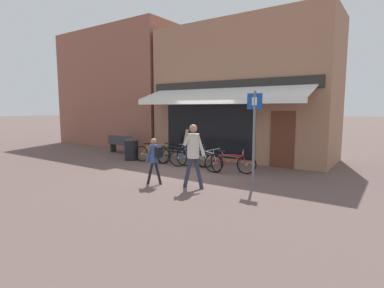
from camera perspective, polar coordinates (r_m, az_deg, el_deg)
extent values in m
plane|color=brown|center=(10.46, -1.41, -5.35)|extent=(160.00, 160.00, 0.00)
cube|color=#9E7056|center=(13.77, 9.55, 9.74)|extent=(7.87, 3.00, 5.85)
cube|color=black|center=(12.87, 3.02, 2.58)|extent=(4.33, 0.04, 2.20)
cube|color=#5B2D1E|center=(11.53, 16.80, 0.79)|extent=(0.90, 0.04, 2.10)
cube|color=#282623|center=(12.42, 6.53, 10.97)|extent=(7.48, 0.06, 0.44)
cube|color=white|center=(11.80, 4.89, 9.63)|extent=(7.09, 1.45, 0.50)
cube|color=white|center=(11.17, 3.02, 8.13)|extent=(7.09, 0.03, 0.20)
cube|color=#8E5647|center=(19.04, -12.60, 10.08)|extent=(7.84, 4.00, 6.65)
cylinder|color=#47494F|center=(11.28, -0.20, -1.60)|extent=(4.16, 0.04, 0.04)
cylinder|color=#47494F|center=(12.58, -7.80, -2.05)|extent=(0.04, 0.04, 0.55)
cylinder|color=#47494F|center=(10.32, 9.09, -4.04)|extent=(0.04, 0.04, 0.55)
torus|color=black|center=(11.98, -5.43, -2.23)|extent=(0.65, 0.15, 0.65)
cylinder|color=#9E9EA3|center=(11.98, -5.43, -2.23)|extent=(0.08, 0.07, 0.07)
torus|color=black|center=(12.60, -9.54, -1.85)|extent=(0.65, 0.15, 0.65)
cylinder|color=#9E9EA3|center=(12.60, -9.54, -1.85)|extent=(0.08, 0.07, 0.07)
cylinder|color=orange|center=(12.19, -7.04, -1.42)|extent=(0.60, 0.12, 0.35)
cylinder|color=orange|center=(12.20, -7.19, -0.63)|extent=(0.66, 0.12, 0.05)
cylinder|color=orange|center=(12.38, -8.30, -1.27)|extent=(0.11, 0.04, 0.34)
cylinder|color=orange|center=(12.48, -8.85, -1.95)|extent=(0.38, 0.08, 0.05)
cylinder|color=orange|center=(12.49, -9.00, -1.18)|extent=(0.32, 0.08, 0.34)
cylinder|color=orange|center=(12.00, -5.66, -1.49)|extent=(0.15, 0.04, 0.31)
cylinder|color=#9E9EA3|center=(12.39, -8.51, -0.26)|extent=(0.05, 0.02, 0.11)
cube|color=black|center=(12.39, -8.56, 0.06)|extent=(0.25, 0.13, 0.05)
cylinder|color=#9E9EA3|center=(12.00, -5.89, -0.43)|extent=(0.03, 0.03, 0.14)
cylinder|color=#9E9EA3|center=(12.00, -5.89, -0.09)|extent=(0.09, 0.52, 0.04)
torus|color=black|center=(11.48, -1.39, -2.44)|extent=(0.73, 0.21, 0.72)
cylinder|color=#9E9EA3|center=(11.48, -1.39, -2.44)|extent=(0.08, 0.08, 0.08)
torus|color=black|center=(12.00, -5.81, -2.05)|extent=(0.73, 0.21, 0.72)
cylinder|color=#9E9EA3|center=(12.00, -5.81, -2.05)|extent=(0.08, 0.08, 0.08)
cylinder|color=black|center=(11.66, -3.08, -1.51)|extent=(0.58, 0.15, 0.38)
cylinder|color=black|center=(11.67, -3.21, -0.59)|extent=(0.65, 0.12, 0.05)
cylinder|color=black|center=(11.82, -4.43, -1.36)|extent=(0.13, 0.07, 0.38)
cylinder|color=black|center=(11.91, -5.07, -2.16)|extent=(0.37, 0.08, 0.05)
cylinder|color=black|center=(11.92, -5.19, -1.26)|extent=(0.32, 0.12, 0.37)
cylinder|color=black|center=(11.49, -1.60, -1.58)|extent=(0.16, 0.06, 0.35)
cylinder|color=#9E9EA3|center=(11.84, -4.61, -0.21)|extent=(0.06, 0.03, 0.11)
cube|color=black|center=(11.84, -4.65, 0.14)|extent=(0.25, 0.14, 0.06)
cylinder|color=#9E9EA3|center=(11.51, -1.80, -0.38)|extent=(0.03, 0.04, 0.14)
cylinder|color=#9E9EA3|center=(11.51, -1.78, -0.03)|extent=(0.09, 0.52, 0.08)
torus|color=black|center=(11.14, 2.56, -2.72)|extent=(0.67, 0.35, 0.71)
cylinder|color=#9E9EA3|center=(11.14, 2.56, -2.72)|extent=(0.09, 0.08, 0.07)
torus|color=black|center=(11.31, -2.66, -2.58)|extent=(0.67, 0.35, 0.71)
cylinder|color=#9E9EA3|center=(11.31, -2.66, -2.58)|extent=(0.09, 0.08, 0.07)
cylinder|color=#1E4793|center=(11.17, 0.56, -1.87)|extent=(0.54, 0.27, 0.38)
cylinder|color=#1E4793|center=(11.14, 0.36, -0.93)|extent=(0.59, 0.30, 0.05)
cylinder|color=#1E4793|center=(11.22, -1.05, -1.79)|extent=(0.11, 0.08, 0.38)
cylinder|color=#1E4793|center=(11.28, -1.76, -2.65)|extent=(0.34, 0.18, 0.05)
cylinder|color=#1E4793|center=(11.25, -1.96, -1.72)|extent=(0.30, 0.16, 0.37)
cylinder|color=#1E4793|center=(11.12, 2.27, -1.87)|extent=(0.15, 0.10, 0.35)
cylinder|color=#9E9EA3|center=(11.19, -1.33, -0.60)|extent=(0.06, 0.05, 0.11)
cube|color=black|center=(11.19, -1.40, -0.24)|extent=(0.26, 0.19, 0.05)
cylinder|color=#9E9EA3|center=(11.09, 1.98, -0.65)|extent=(0.04, 0.04, 0.14)
cylinder|color=#9E9EA3|center=(11.08, 1.99, -0.29)|extent=(0.24, 0.48, 0.03)
torus|color=black|center=(10.31, 4.62, -3.63)|extent=(0.65, 0.39, 0.68)
cylinder|color=#9E9EA3|center=(10.31, 4.62, -3.63)|extent=(0.09, 0.09, 0.07)
torus|color=black|center=(11.17, 1.69, -2.79)|extent=(0.65, 0.39, 0.68)
cylinder|color=#9E9EA3|center=(11.17, 1.69, -2.79)|extent=(0.09, 0.09, 0.07)
cylinder|color=#BCB7B2|center=(10.60, 3.40, -2.50)|extent=(0.52, 0.31, 0.36)
cylinder|color=#BCB7B2|center=(10.60, 3.22, -1.55)|extent=(0.58, 0.31, 0.05)
cylinder|color=#BCB7B2|center=(10.87, 2.50, -2.23)|extent=(0.12, 0.04, 0.36)
cylinder|color=#BCB7B2|center=(11.02, 2.17, -2.97)|extent=(0.34, 0.19, 0.05)
cylinder|color=#BCB7B2|center=(11.02, 2.00, -2.05)|extent=(0.28, 0.19, 0.35)
cylinder|color=#BCB7B2|center=(10.33, 4.39, -2.72)|extent=(0.15, 0.07, 0.33)
cylinder|color=#9E9EA3|center=(10.87, 2.27, -1.03)|extent=(0.06, 0.03, 0.11)
cube|color=black|center=(10.87, 2.20, -0.66)|extent=(0.26, 0.20, 0.06)
cylinder|color=#9E9EA3|center=(10.33, 4.14, -1.44)|extent=(0.04, 0.05, 0.14)
cylinder|color=#9E9EA3|center=(10.31, 4.11, -1.06)|extent=(0.25, 0.48, 0.07)
torus|color=black|center=(10.20, 10.35, -3.90)|extent=(0.65, 0.33, 0.66)
cylinder|color=#9E9EA3|center=(10.20, 10.35, -3.90)|extent=(0.09, 0.09, 0.07)
torus|color=black|center=(10.30, 4.19, -3.69)|extent=(0.65, 0.33, 0.66)
cylinder|color=#9E9EA3|center=(10.30, 4.19, -3.69)|extent=(0.09, 0.09, 0.07)
cylinder|color=#B21E1E|center=(10.19, 8.00, -3.03)|extent=(0.59, 0.24, 0.35)
cylinder|color=#B21E1E|center=(10.15, 7.78, -2.09)|extent=(0.64, 0.28, 0.05)
cylinder|color=#B21E1E|center=(10.22, 6.10, -2.93)|extent=(0.11, 0.10, 0.35)
cylinder|color=#B21E1E|center=(10.28, 5.26, -3.77)|extent=(0.37, 0.18, 0.05)
cylinder|color=#B21E1E|center=(10.24, 5.03, -2.85)|extent=(0.32, 0.13, 0.35)
cylinder|color=#B21E1E|center=(10.16, 10.02, -3.05)|extent=(0.15, 0.11, 0.32)
cylinder|color=#9E9EA3|center=(10.17, 5.79, -1.72)|extent=(0.06, 0.05, 0.11)
cube|color=black|center=(10.16, 5.71, -1.33)|extent=(0.26, 0.18, 0.06)
cylinder|color=#9E9EA3|center=(10.11, 9.70, -1.81)|extent=(0.04, 0.04, 0.14)
cylinder|color=#9E9EA3|center=(10.10, 9.70, -1.42)|extent=(0.22, 0.49, 0.06)
cylinder|color=#282D47|center=(8.36, -0.82, -5.51)|extent=(0.36, 0.18, 0.88)
cylinder|color=#282D47|center=(8.31, 1.28, -5.58)|extent=(0.36, 0.18, 0.88)
cylinder|color=beige|center=(8.20, 0.23, -0.37)|extent=(0.40, 0.40, 0.67)
sphere|color=#A87A5B|center=(8.15, 0.23, 2.99)|extent=(0.22, 0.22, 0.22)
cylinder|color=beige|center=(8.26, 1.67, -0.32)|extent=(0.29, 0.10, 0.59)
cylinder|color=beige|center=(8.08, -1.04, 0.63)|extent=(0.22, 0.16, 0.29)
cylinder|color=#A87A5B|center=(8.10, -1.16, 1.28)|extent=(0.16, 0.18, 0.45)
cube|color=black|center=(8.10, -0.86, 2.81)|extent=(0.03, 0.07, 0.14)
cylinder|color=black|center=(8.83, -7.98, -5.56)|extent=(0.26, 0.08, 0.67)
cylinder|color=black|center=(8.81, -6.48, -5.57)|extent=(0.26, 0.08, 0.67)
cylinder|color=#334C7F|center=(8.72, -7.29, -1.86)|extent=(0.25, 0.25, 0.51)
sphere|color=#A87A5B|center=(8.67, -7.32, 0.54)|extent=(0.17, 0.17, 0.17)
cylinder|color=#334C7F|center=(8.78, -6.32, -1.79)|extent=(0.22, 0.12, 0.45)
cylinder|color=#334C7F|center=(8.66, -8.27, -1.93)|extent=(0.22, 0.12, 0.45)
cube|color=black|center=(8.59, -6.32, -1.57)|extent=(0.14, 0.21, 0.31)
cylinder|color=black|center=(13.02, -11.46, -1.15)|extent=(0.58, 0.58, 0.85)
cone|color=#33353A|center=(12.96, -11.51, 0.97)|extent=(0.59, 0.59, 0.12)
cylinder|color=slate|center=(8.60, 11.70, 0.89)|extent=(0.07, 0.07, 2.68)
cube|color=#14429E|center=(8.54, 11.85, 7.97)|extent=(0.44, 0.02, 0.44)
cube|color=white|center=(8.53, 11.81, 7.97)|extent=(0.14, 0.01, 0.22)
cube|color=#38383D|center=(15.07, -13.04, -0.01)|extent=(1.60, 0.45, 0.06)
cube|color=#38383D|center=(14.92, -13.60, 0.75)|extent=(1.60, 0.06, 0.40)
cube|color=#38383D|center=(15.64, -14.81, -0.65)|extent=(0.08, 0.35, 0.45)
cube|color=#38383D|center=(14.58, -11.10, -1.08)|extent=(0.08, 0.35, 0.45)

